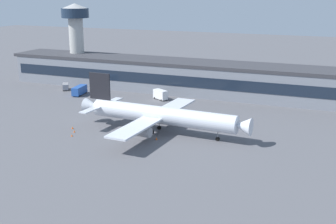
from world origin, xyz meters
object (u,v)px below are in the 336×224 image
control_tower (76,33)px  stair_truck (160,94)px  airliner (159,115)px  crew_van (66,86)px  traffic_cone_0 (74,131)px  traffic_cone_3 (73,128)px  fuel_truck (80,90)px  traffic_cone_2 (72,135)px  traffic_cone_1 (156,138)px

control_tower → stair_truck: control_tower is taller
airliner → control_tower: bearing=139.4°
crew_van → traffic_cone_0: (34.57, -44.79, -1.15)m
traffic_cone_0 → traffic_cone_3: traffic_cone_3 is taller
fuel_truck → traffic_cone_2: size_ratio=14.49×
traffic_cone_0 → airliner: bearing=23.0°
stair_truck → traffic_cone_1: (17.11, -41.54, -1.62)m
crew_van → traffic_cone_2: (36.00, -48.04, -1.16)m
crew_van → traffic_cone_1: crew_van is taller
airliner → fuel_truck: airliner is taller
fuel_truck → traffic_cone_2: bearing=-58.8°
control_tower → crew_van: bearing=-71.2°
stair_truck → traffic_cone_0: (-6.79, -44.72, -1.67)m
airliner → stair_truck: airliner is taller
crew_van → stair_truck: bearing=-0.1°
traffic_cone_3 → traffic_cone_0: bearing=-47.5°
traffic_cone_0 → traffic_cone_1: size_ratio=0.86×
stair_truck → crew_van: (-41.35, 0.07, -0.52)m
traffic_cone_3 → crew_van: bearing=127.3°
stair_truck → traffic_cone_1: bearing=-67.6°
traffic_cone_1 → traffic_cone_0: bearing=-172.4°
airliner → fuel_truck: bearing=146.9°
crew_van → traffic_cone_3: (32.24, -42.25, -1.11)m
traffic_cone_1 → crew_van: bearing=144.6°
control_tower → traffic_cone_0: bearing=-57.2°
control_tower → traffic_cone_1: 90.77m
traffic_cone_2 → traffic_cone_3: 6.90m
stair_truck → airliner: bearing=-66.6°
airliner → control_tower: (-63.00, 54.05, 15.57)m
airliner → traffic_cone_2: airliner is taller
traffic_cone_0 → traffic_cone_3: 3.45m
airliner → fuel_truck: (-46.66, 30.41, -3.15)m
crew_van → traffic_cone_3: crew_van is taller
fuel_truck → stair_truck: 31.76m
control_tower → traffic_cone_1: bearing=-42.9°
fuel_truck → traffic_cone_3: size_ratio=12.63×
airliner → crew_van: 66.91m
stair_truck → control_tower: bearing=158.6°
traffic_cone_0 → crew_van: bearing=127.7°
control_tower → traffic_cone_2: (42.35, -66.66, -20.30)m
stair_truck → crew_van: bearing=179.9°
stair_truck → traffic_cone_1: stair_truck is taller
fuel_truck → traffic_cone_1: fuel_truck is taller
airliner → stair_truck: (-15.30, 35.35, -3.06)m
control_tower → traffic_cone_0: size_ratio=53.16×
traffic_cone_1 → fuel_truck: bearing=142.9°
airliner → traffic_cone_2: 24.66m
fuel_truck → traffic_cone_2: (26.01, -43.02, -1.58)m
airliner → traffic_cone_1: airliner is taller
airliner → traffic_cone_3: 25.77m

